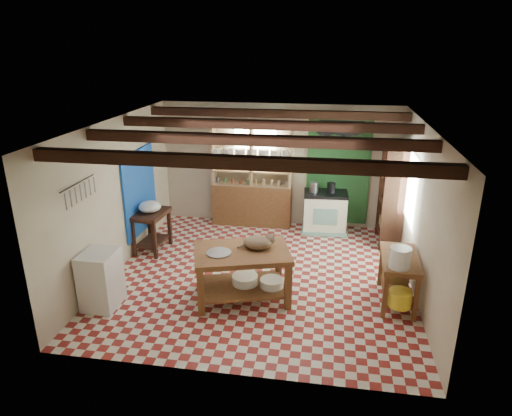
% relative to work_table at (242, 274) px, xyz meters
% --- Properties ---
extents(floor, '(5.00, 5.00, 0.02)m').
position_rel_work_table_xyz_m(floor, '(0.18, 0.74, -0.41)').
color(floor, maroon).
rests_on(floor, ground).
extents(ceiling, '(5.00, 5.00, 0.02)m').
position_rel_work_table_xyz_m(ceiling, '(0.18, 0.74, 2.20)').
color(ceiling, '#4B4B50').
rests_on(ceiling, wall_back).
extents(wall_back, '(5.00, 0.04, 2.60)m').
position_rel_work_table_xyz_m(wall_back, '(0.18, 3.24, 0.90)').
color(wall_back, beige).
rests_on(wall_back, floor).
extents(wall_front, '(5.00, 0.04, 2.60)m').
position_rel_work_table_xyz_m(wall_front, '(0.18, -1.76, 0.90)').
color(wall_front, beige).
rests_on(wall_front, floor).
extents(wall_left, '(0.04, 5.00, 2.60)m').
position_rel_work_table_xyz_m(wall_left, '(-2.32, 0.74, 0.90)').
color(wall_left, beige).
rests_on(wall_left, floor).
extents(wall_right, '(0.04, 5.00, 2.60)m').
position_rel_work_table_xyz_m(wall_right, '(2.68, 0.74, 0.90)').
color(wall_right, beige).
rests_on(wall_right, floor).
extents(ceiling_beams, '(5.00, 3.80, 0.15)m').
position_rel_work_table_xyz_m(ceiling_beams, '(0.18, 0.74, 2.08)').
color(ceiling_beams, '#381E13').
rests_on(ceiling_beams, ceiling).
extents(blue_wall_patch, '(0.04, 1.40, 1.60)m').
position_rel_work_table_xyz_m(blue_wall_patch, '(-2.29, 1.64, 0.70)').
color(blue_wall_patch, blue).
rests_on(blue_wall_patch, wall_left).
extents(green_wall_patch, '(1.30, 0.04, 2.30)m').
position_rel_work_table_xyz_m(green_wall_patch, '(1.43, 3.21, 0.85)').
color(green_wall_patch, '#215425').
rests_on(green_wall_patch, wall_back).
extents(window_back, '(0.90, 0.02, 0.80)m').
position_rel_work_table_xyz_m(window_back, '(-0.32, 3.22, 1.30)').
color(window_back, silver).
rests_on(window_back, wall_back).
extents(window_right, '(0.02, 1.30, 1.20)m').
position_rel_work_table_xyz_m(window_right, '(2.66, 1.74, 1.00)').
color(window_right, silver).
rests_on(window_right, wall_right).
extents(utensil_rail, '(0.06, 0.90, 0.28)m').
position_rel_work_table_xyz_m(utensil_rail, '(-2.26, -0.46, 1.38)').
color(utensil_rail, black).
rests_on(utensil_rail, wall_left).
extents(pot_rack, '(0.86, 0.12, 0.36)m').
position_rel_work_table_xyz_m(pot_rack, '(1.43, 2.79, 1.78)').
color(pot_rack, black).
rests_on(pot_rack, ceiling).
extents(shelving_unit, '(1.70, 0.34, 2.20)m').
position_rel_work_table_xyz_m(shelving_unit, '(-0.37, 3.05, 0.70)').
color(shelving_unit, tan).
rests_on(shelving_unit, floor).
extents(tall_rack, '(0.40, 0.86, 2.00)m').
position_rel_work_table_xyz_m(tall_rack, '(2.46, 2.54, 0.60)').
color(tall_rack, '#381E13').
rests_on(tall_rack, floor).
extents(work_table, '(1.64, 1.32, 0.81)m').
position_rel_work_table_xyz_m(work_table, '(0.00, 0.00, 0.00)').
color(work_table, brown).
rests_on(work_table, floor).
extents(stove, '(0.91, 0.64, 0.87)m').
position_rel_work_table_xyz_m(stove, '(1.20, 2.89, 0.03)').
color(stove, white).
rests_on(stove, floor).
extents(prep_table, '(0.59, 0.81, 0.78)m').
position_rel_work_table_xyz_m(prep_table, '(-2.02, 1.42, -0.01)').
color(prep_table, '#381E13').
rests_on(prep_table, floor).
extents(white_cabinet, '(0.49, 0.59, 0.87)m').
position_rel_work_table_xyz_m(white_cabinet, '(-2.04, -0.56, 0.03)').
color(white_cabinet, white).
rests_on(white_cabinet, floor).
extents(right_counter, '(0.57, 1.08, 0.77)m').
position_rel_work_table_xyz_m(right_counter, '(2.36, 0.26, -0.02)').
color(right_counter, brown).
rests_on(right_counter, floor).
extents(cat, '(0.54, 0.49, 0.20)m').
position_rel_work_table_xyz_m(cat, '(0.22, 0.12, 0.50)').
color(cat, '#8A6C50').
rests_on(cat, work_table).
extents(steel_tray, '(0.47, 0.47, 0.02)m').
position_rel_work_table_xyz_m(steel_tray, '(-0.32, -0.15, 0.41)').
color(steel_tray, '#98989F').
rests_on(steel_tray, work_table).
extents(basin_large, '(0.51, 0.51, 0.14)m').
position_rel_work_table_xyz_m(basin_large, '(0.03, 0.06, -0.12)').
color(basin_large, white).
rests_on(basin_large, work_table).
extents(basin_small, '(0.45, 0.45, 0.13)m').
position_rel_work_table_xyz_m(basin_small, '(0.46, 0.03, -0.13)').
color(basin_small, white).
rests_on(basin_small, work_table).
extents(kettle_left, '(0.19, 0.19, 0.21)m').
position_rel_work_table_xyz_m(kettle_left, '(0.95, 2.88, 0.57)').
color(kettle_left, '#98989F').
rests_on(kettle_left, stove).
extents(kettle_right, '(0.17, 0.17, 0.21)m').
position_rel_work_table_xyz_m(kettle_right, '(1.30, 2.90, 0.56)').
color(kettle_right, black).
rests_on(kettle_right, stove).
extents(enamel_bowl, '(0.45, 0.45, 0.21)m').
position_rel_work_table_xyz_m(enamel_bowl, '(-2.02, 1.42, 0.48)').
color(enamel_bowl, white).
rests_on(enamel_bowl, prep_table).
extents(white_bucket, '(0.31, 0.31, 0.30)m').
position_rel_work_table_xyz_m(white_bucket, '(2.29, -0.09, 0.51)').
color(white_bucket, white).
rests_on(white_bucket, right_counter).
extents(wicker_basket, '(0.38, 0.31, 0.26)m').
position_rel_work_table_xyz_m(wicker_basket, '(2.37, 0.56, -0.07)').
color(wicker_basket, olive).
rests_on(wicker_basket, right_counter).
extents(yellow_tub, '(0.34, 0.34, 0.24)m').
position_rel_work_table_xyz_m(yellow_tub, '(2.34, -0.19, -0.08)').
color(yellow_tub, yellow).
rests_on(yellow_tub, right_counter).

